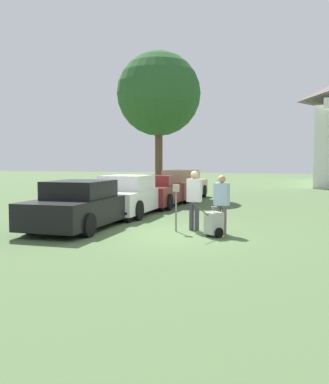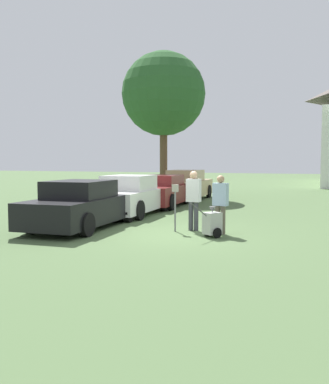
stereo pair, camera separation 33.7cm
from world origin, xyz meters
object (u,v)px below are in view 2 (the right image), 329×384
(person_worker, at_px, (194,197))
(equipment_cart, at_px, (212,223))
(parked_car_white, at_px, (131,196))
(parked_car_maroon, at_px, (162,191))
(parked_car_tan, at_px, (186,186))
(parked_car_black, at_px, (82,206))
(parking_meter, at_px, (175,199))
(person_supervisor, at_px, (220,201))

(person_worker, height_order, equipment_cart, person_worker)
(parked_car_white, distance_m, parked_car_maroon, 3.32)
(parked_car_tan, height_order, person_worker, person_worker)
(parked_car_tan, bearing_deg, parked_car_black, -93.34)
(parking_meter, relative_size, equipment_cart, 1.41)
(parked_car_black, bearing_deg, person_worker, 8.08)
(person_worker, bearing_deg, parked_car_black, 15.29)
(parked_car_white, bearing_deg, parked_car_tan, 86.66)
(parked_car_maroon, distance_m, parked_car_tan, 3.56)
(person_worker, bearing_deg, parked_car_tan, -66.51)
(parking_meter, xyz_separation_m, equipment_cart, (1.28, -0.52, -0.59))
(parked_car_black, bearing_deg, parked_car_white, 86.66)
(parking_meter, bearing_deg, parked_car_maroon, 114.83)
(parked_car_white, height_order, parked_car_maroon, parked_car_white)
(parked_car_black, xyz_separation_m, parked_car_tan, (0.00, 10.36, 0.05))
(parked_car_maroon, bearing_deg, person_worker, -63.89)
(person_worker, bearing_deg, equipment_cart, 137.26)
(parked_car_maroon, bearing_deg, person_supervisor, -59.17)
(parked_car_black, height_order, person_supervisor, person_supervisor)
(parked_car_black, bearing_deg, equipment_cart, -5.54)
(parked_car_maroon, height_order, parked_car_tan, parked_car_tan)
(parked_car_black, distance_m, parked_car_white, 3.47)
(parked_car_black, distance_m, parked_car_tan, 10.36)
(parked_car_maroon, relative_size, parked_car_tan, 0.96)
(parked_car_white, bearing_deg, parking_meter, -49.64)
(person_worker, height_order, person_supervisor, person_worker)
(parked_car_black, height_order, parking_meter, parked_car_black)
(parked_car_maroon, distance_m, parking_meter, 7.11)
(equipment_cart, bearing_deg, parked_car_black, -148.86)
(parked_car_tan, height_order, equipment_cart, parked_car_tan)
(parked_car_black, xyz_separation_m, person_supervisor, (4.35, 0.40, 0.27))
(parked_car_black, relative_size, parked_car_white, 1.03)
(parked_car_tan, xyz_separation_m, parking_meter, (2.98, -10.01, 0.23))
(parked_car_black, height_order, parked_car_white, parked_car_white)
(parked_car_black, xyz_separation_m, equipment_cart, (4.26, -0.16, -0.30))
(parked_car_white, relative_size, person_supervisor, 2.80)
(parking_meter, xyz_separation_m, person_supervisor, (1.36, 0.04, -0.01))
(person_supervisor, bearing_deg, parked_car_white, -25.48)
(parked_car_maroon, relative_size, parking_meter, 3.55)
(parked_car_black, xyz_separation_m, parking_meter, (2.98, 0.35, 0.28))
(parked_car_black, xyz_separation_m, person_worker, (3.45, 0.70, 0.34))
(parked_car_black, relative_size, equipment_cart, 4.91)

